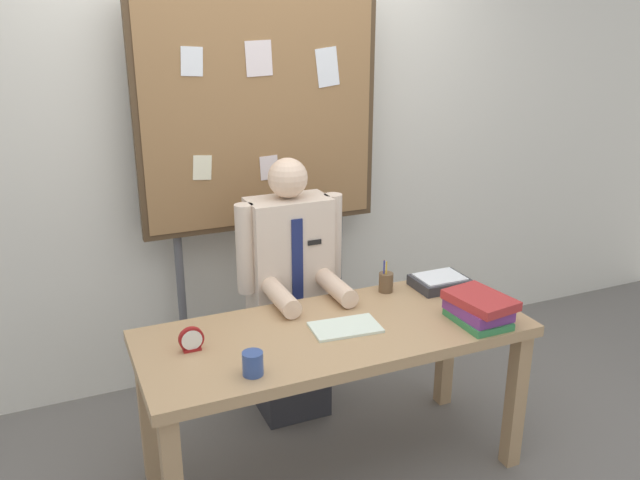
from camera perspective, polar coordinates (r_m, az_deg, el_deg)
The scene contains 11 objects.
ground_plane at distance 3.24m, azimuth 1.24°, elevation -19.31°, with size 12.00×12.00×0.00m, color slate.
back_wall at distance 3.67m, azimuth -6.14°, elevation 8.56°, with size 6.40×0.08×2.70m, color silver.
desk at distance 2.89m, azimuth 1.33°, elevation -9.34°, with size 1.68×0.69×0.73m.
person at distance 3.34m, azimuth -2.58°, elevation -5.33°, with size 0.55×0.56×1.37m.
bulletin_board at distance 3.45m, azimuth -5.18°, elevation 10.37°, with size 1.29×0.09×2.12m.
book_stack at distance 2.96m, azimuth 13.66°, elevation -5.80°, with size 0.24×0.31×0.12m.
open_notebook at distance 2.84m, azimuth 2.22°, elevation -7.60°, with size 0.29×0.18×0.01m, color silver.
desk_clock at distance 2.70m, azimuth -11.12°, elevation -8.55°, with size 0.10×0.04×0.10m.
coffee_mug at distance 2.50m, azimuth -5.87°, elevation -10.64°, with size 0.08×0.08×0.09m, color #334C8C.
pen_holder at distance 3.20m, azimuth 5.75°, elevation -3.65°, with size 0.07×0.07×0.16m.
paper_tray at distance 3.30m, azimuth 10.37°, elevation -3.59°, with size 0.26×0.20×0.06m.
Camera 1 is at (-1.07, -2.30, 2.02)m, focal length 36.79 mm.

